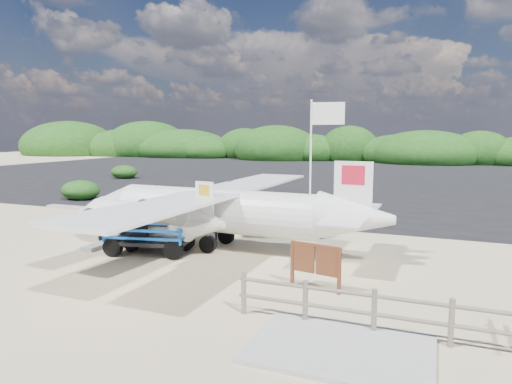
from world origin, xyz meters
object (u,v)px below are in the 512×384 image
at_px(baggage_cart, 150,253).
at_px(signboard, 315,289).
at_px(flagpole, 309,260).
at_px(crew_c, 258,214).
at_px(crew_b, 310,219).
at_px(crew_a, 219,219).
at_px(aircraft_small, 271,171).

distance_m(baggage_cart, signboard, 6.54).
distance_m(baggage_cart, flagpole, 5.60).
relative_size(baggage_cart, crew_c, 2.06).
height_order(crew_b, crew_c, crew_b).
height_order(crew_a, aircraft_small, crew_a).
distance_m(signboard, crew_c, 7.58).
height_order(flagpole, crew_c, flagpole).
bearing_deg(aircraft_small, flagpole, 117.24).
height_order(crew_a, crew_b, crew_a).
bearing_deg(flagpole, signboard, -71.45).
xyz_separation_m(crew_b, aircraft_small, (-12.83, 30.33, -0.82)).
bearing_deg(signboard, crew_c, 134.65).
xyz_separation_m(crew_c, aircraft_small, (-10.41, 29.81, -0.75)).
distance_m(signboard, crew_b, 6.08).
xyz_separation_m(flagpole, signboard, (0.91, -2.71, 0.00)).
distance_m(crew_c, aircraft_small, 31.58).
bearing_deg(baggage_cart, signboard, -25.03).
xyz_separation_m(baggage_cart, aircraft_small, (-8.20, 34.63, 0.00)).
distance_m(flagpole, crew_a, 4.43).
xyz_separation_m(baggage_cart, crew_c, (2.21, 4.82, 0.75)).
bearing_deg(aircraft_small, crew_c, 114.23).
relative_size(crew_a, crew_c, 1.14).
distance_m(flagpole, crew_c, 4.90).
height_order(baggage_cart, crew_c, crew_c).
bearing_deg(flagpole, crew_b, 105.31).
bearing_deg(baggage_cart, flagpole, 0.71).
distance_m(crew_a, crew_c, 2.26).
distance_m(flagpole, signboard, 2.86).
distance_m(flagpole, crew_b, 3.27).
height_order(signboard, crew_b, crew_b).
bearing_deg(crew_a, crew_b, -176.72).
bearing_deg(signboard, flagpole, 119.70).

